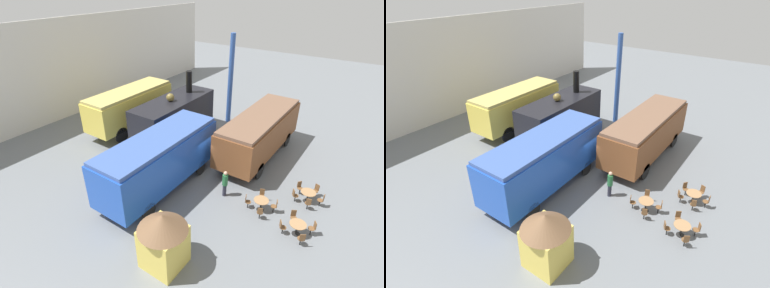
{
  "view_description": "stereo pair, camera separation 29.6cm",
  "coord_description": "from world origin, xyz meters",
  "views": [
    {
      "loc": [
        -15.32,
        -9.64,
        12.01
      ],
      "look_at": [
        -0.01,
        1.0,
        1.6
      ],
      "focal_mm": 28.0,
      "sensor_mm": 36.0,
      "label": 1
    },
    {
      "loc": [
        -15.15,
        -9.89,
        12.01
      ],
      "look_at": [
        -0.01,
        1.0,
        1.6
      ],
      "focal_mm": 28.0,
      "sensor_mm": 36.0,
      "label": 2
    }
  ],
  "objects": [
    {
      "name": "cafe_chair_2",
      "position": [
        -3.29,
        -8.0,
        0.51
      ],
      "size": [
        0.4,
        0.39,
        0.87
      ],
      "rotation": [
        0.0,
        0.0,
        6.84
      ],
      "color": "black",
      "rests_on": "ground_plane"
    },
    {
      "name": "cafe_chair_4",
      "position": [
        -2.68,
        -5.49,
        0.51
      ],
      "size": [
        0.39,
        0.37,
        0.87
      ],
      "rotation": [
        0.0,
        0.0,
        6.62
      ],
      "color": "black",
      "rests_on": "ground_plane"
    },
    {
      "name": "steam_locomotive",
      "position": [
        2.58,
        4.61,
        2.02
      ],
      "size": [
        7.94,
        2.79,
        5.2
      ],
      "color": "black",
      "rests_on": "ground_plane"
    },
    {
      "name": "ticket_kiosk",
      "position": [
        -8.04,
        -2.99,
        1.67
      ],
      "size": [
        2.34,
        2.34,
        3.0
      ],
      "color": "#DBC151",
      "rests_on": "ground_plane"
    },
    {
      "name": "cafe_chair_3",
      "position": [
        -2.17,
        -8.26,
        0.51
      ],
      "size": [
        0.39,
        0.4,
        0.87
      ],
      "rotation": [
        0.0,
        0.0,
        8.41
      ],
      "color": "black",
      "rests_on": "ground_plane"
    },
    {
      "name": "cafe_chair_0",
      "position": [
        -1.91,
        -7.14,
        0.51
      ],
      "size": [
        0.4,
        0.39,
        0.87
      ],
      "rotation": [
        0.0,
        0.0,
        3.7
      ],
      "color": "black",
      "rests_on": "ground_plane"
    },
    {
      "name": "ground_plane",
      "position": [
        0.0,
        0.0,
        0.0
      ],
      "size": [
        80.0,
        80.0,
        0.0
      ],
      "primitive_type": "plane",
      "color": "slate"
    },
    {
      "name": "cafe_table_far",
      "position": [
        0.44,
        -7.24,
        0.56
      ],
      "size": [
        0.88,
        0.88,
        0.71
      ],
      "color": "black",
      "rests_on": "ground_plane"
    },
    {
      "name": "cafe_chair_11",
      "position": [
        0.42,
        -8.06,
        0.51
      ],
      "size": [
        0.36,
        0.36,
        0.87
      ],
      "rotation": [
        0.0,
        0.0,
        7.83
      ],
      "color": "black",
      "rests_on": "ground_plane"
    },
    {
      "name": "visitor_person",
      "position": [
        -1.95,
        -2.81,
        0.98
      ],
      "size": [
        0.34,
        0.34,
        1.8
      ],
      "color": "#262633",
      "rests_on": "ground_plane"
    },
    {
      "name": "passenger_coach_vintage",
      "position": [
        1.72,
        8.81,
        2.21
      ],
      "size": [
        8.25,
        2.74,
        3.6
      ],
      "color": "#E0C64C",
      "rests_on": "ground_plane"
    },
    {
      "name": "cafe_table_near",
      "position": [
        -2.6,
        -7.57,
        0.58
      ],
      "size": [
        0.88,
        0.88,
        0.72
      ],
      "color": "black",
      "rests_on": "ground_plane"
    },
    {
      "name": "cafe_chair_10",
      "position": [
        -0.34,
        -7.48,
        0.51
      ],
      "size": [
        0.39,
        0.37,
        0.87
      ],
      "rotation": [
        0.0,
        0.0,
        6.58
      ],
      "color": "black",
      "rests_on": "ground_plane"
    },
    {
      "name": "cafe_chair_8",
      "position": [
        0.93,
        -6.6,
        0.51
      ],
      "size": [
        0.4,
        0.4,
        0.87
      ],
      "rotation": [
        0.0,
        0.0,
        4.06
      ],
      "color": "black",
      "rests_on": "ground_plane"
    },
    {
      "name": "support_pillar",
      "position": [
        8.04,
        2.42,
        4.0
      ],
      "size": [
        0.44,
        0.44,
        8.0
      ],
      "color": "#2D519E",
      "rests_on": "ground_plane"
    },
    {
      "name": "cafe_chair_9",
      "position": [
        -0.03,
        -6.58,
        0.51
      ],
      "size": [
        0.4,
        0.4,
        0.87
      ],
      "rotation": [
        0.0,
        0.0,
        5.32
      ],
      "color": "black",
      "rests_on": "ground_plane"
    },
    {
      "name": "backdrop_wall",
      "position": [
        0.0,
        15.89,
        4.5
      ],
      "size": [
        44.0,
        0.15,
        9.0
      ],
      "color": "silver",
      "rests_on": "ground_plane"
    },
    {
      "name": "cafe_chair_7",
      "position": [
        -2.18,
        -4.46,
        0.51
      ],
      "size": [
        0.37,
        0.39,
        0.87
      ],
      "rotation": [
        0.0,
        0.0,
        11.33
      ],
      "color": "black",
      "rests_on": "ground_plane"
    },
    {
      "name": "cafe_chair_6",
      "position": [
        -1.16,
        -4.95,
        0.51
      ],
      "size": [
        0.39,
        0.37,
        0.87
      ],
      "rotation": [
        0.0,
        0.0,
        9.76
      ],
      "color": "black",
      "rests_on": "ground_plane"
    },
    {
      "name": "cafe_chair_1",
      "position": [
        -3.03,
        -6.88,
        0.51
      ],
      "size": [
        0.39,
        0.4,
        0.87
      ],
      "rotation": [
        0.0,
        0.0,
        5.27
      ],
      "color": "black",
      "rests_on": "ground_plane"
    },
    {
      "name": "cafe_chair_5",
      "position": [
        -1.65,
        -5.98,
        0.51
      ],
      "size": [
        0.37,
        0.39,
        0.87
      ],
      "rotation": [
        0.0,
        0.0,
        8.19
      ],
      "color": "black",
      "rests_on": "ground_plane"
    },
    {
      "name": "cafe_table_mid",
      "position": [
        -1.92,
        -5.22,
        0.58
      ],
      "size": [
        0.87,
        0.87,
        0.74
      ],
      "color": "black",
      "rests_on": "ground_plane"
    },
    {
      "name": "cafe_chair_12",
      "position": [
        1.2,
        -7.51,
        0.51
      ],
      "size": [
        0.39,
        0.37,
        0.87
      ],
      "rotation": [
        0.0,
        0.0,
        9.09
      ],
      "color": "black",
      "rests_on": "ground_plane"
    },
    {
      "name": "streamlined_locomotive",
      "position": [
        -2.68,
        1.06,
        2.12
      ],
      "size": [
        10.88,
        2.87,
        3.65
      ],
      "color": "blue",
      "rests_on": "ground_plane"
    },
    {
      "name": "passenger_coach_wooden",
      "position": [
        3.78,
        -2.45,
        2.05
      ],
      "size": [
        9.09,
        2.88,
        3.41
      ],
      "color": "brown",
      "rests_on": "ground_plane"
    }
  ]
}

